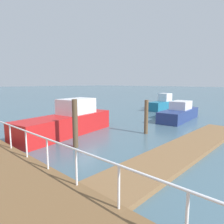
# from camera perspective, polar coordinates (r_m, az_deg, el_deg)

# --- Properties ---
(ground_plane) EXTENTS (300.00, 300.00, 0.00)m
(ground_plane) POSITION_cam_1_polar(r_m,az_deg,el_deg) (19.30, -26.69, -2.40)
(ground_plane) COLOR #476675
(floating_dock) EXTENTS (13.01, 2.00, 0.18)m
(floating_dock) POSITION_cam_1_polar(r_m,az_deg,el_deg) (10.70, 19.91, -9.62)
(floating_dock) COLOR olive
(floating_dock) RESTS_ON ground_plane
(boardwalk_railing) EXTENTS (0.06, 27.04, 1.08)m
(boardwalk_railing) POSITION_cam_1_polar(r_m,az_deg,el_deg) (7.84, -20.63, -7.48)
(boardwalk_railing) COLOR white
(boardwalk_railing) RESTS_ON boardwalk
(dock_piling_1) EXTENTS (0.25, 0.25, 2.19)m
(dock_piling_1) POSITION_cam_1_polar(r_m,az_deg,el_deg) (13.21, 9.56, -1.38)
(dock_piling_1) COLOR brown
(dock_piling_1) RESTS_ON ground_plane
(dock_piling_3) EXTENTS (0.27, 0.27, 2.47)m
(dock_piling_3) POSITION_cam_1_polar(r_m,az_deg,el_deg) (10.40, -10.31, -3.25)
(dock_piling_3) COLOR brown
(dock_piling_3) RESTS_ON ground_plane
(moored_boat_1) EXTENTS (5.83, 2.37, 1.66)m
(moored_boat_1) POSITION_cam_1_polar(r_m,az_deg,el_deg) (18.82, 18.32, -0.28)
(moored_boat_1) COLOR navy
(moored_boat_1) RESTS_ON ground_plane
(moored_boat_2) EXTENTS (4.59, 1.50, 1.97)m
(moored_boat_2) POSITION_cam_1_polar(r_m,az_deg,el_deg) (25.28, 14.10, 2.18)
(moored_boat_2) COLOR #1E6B8C
(moored_boat_2) RESTS_ON ground_plane
(moored_boat_4) EXTENTS (7.08, 3.00, 2.23)m
(moored_boat_4) POSITION_cam_1_polar(r_m,az_deg,el_deg) (13.28, -12.21, -2.61)
(moored_boat_4) COLOR red
(moored_boat_4) RESTS_ON ground_plane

